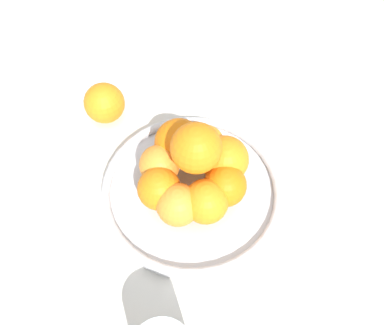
% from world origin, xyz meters
% --- Properties ---
extents(ground_plane, '(4.00, 4.00, 0.00)m').
position_xyz_m(ground_plane, '(0.00, 0.00, 0.00)').
color(ground_plane, beige).
extents(fruit_bowl, '(0.30, 0.30, 0.03)m').
position_xyz_m(fruit_bowl, '(0.00, 0.00, 0.02)').
color(fruit_bowl, silver).
rests_on(fruit_bowl, ground_plane).
extents(orange_pile, '(0.18, 0.18, 0.14)m').
position_xyz_m(orange_pile, '(0.01, -0.00, 0.08)').
color(orange_pile, orange).
rests_on(orange_pile, fruit_bowl).
extents(stray_orange, '(0.08, 0.08, 0.08)m').
position_xyz_m(stray_orange, '(0.19, 0.15, 0.04)').
color(stray_orange, orange).
rests_on(stray_orange, ground_plane).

